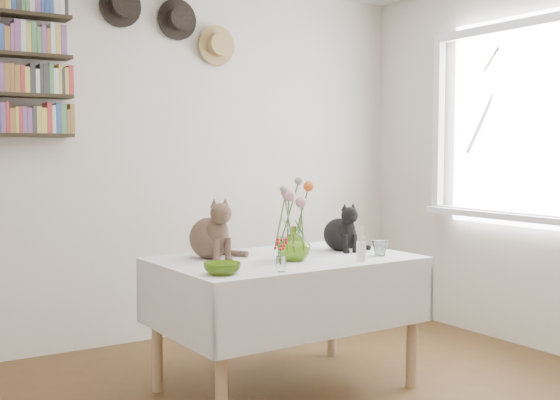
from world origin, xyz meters
TOP-DOWN VIEW (x-y plane):
  - room at (0.00, 0.00)m, footprint 4.08×4.58m
  - window at (1.97, 0.80)m, footprint 0.12×1.52m
  - dining_table at (0.19, 0.90)m, footprint 1.38×0.91m
  - tabby_cat at (-0.17, 1.10)m, footprint 0.24×0.30m
  - black_cat at (0.60, 0.96)m, footprint 0.22×0.26m
  - flower_vase at (0.16, 0.78)m, footprint 0.19×0.19m
  - green_bowl at (-0.35, 0.61)m, footprint 0.23×0.23m
  - drinking_glass at (0.66, 0.67)m, footprint 0.12×0.12m
  - candlestick at (0.46, 0.58)m, footprint 0.05×0.05m
  - berry_jar at (-0.07, 0.53)m, footprint 0.05×0.05m
  - porcelain_figurine at (0.72, 0.90)m, footprint 0.04×0.04m
  - flower_bouquet at (0.16, 0.79)m, footprint 0.17×0.12m
  - wall_hats at (0.12, 2.19)m, footprint 0.98×0.09m

SIDE VIEW (x-z plane):
  - dining_table at x=0.19m, z-range 0.18..0.91m
  - green_bowl at x=-0.35m, z-range 0.73..0.78m
  - porcelain_figurine at x=0.72m, z-range 0.72..0.80m
  - drinking_glass at x=0.66m, z-range 0.73..0.81m
  - candlestick at x=0.46m, z-range 0.70..0.88m
  - berry_jar at x=-0.07m, z-range 0.72..0.91m
  - flower_vase at x=0.16m, z-range 0.73..0.91m
  - black_cat at x=0.60m, z-range 0.73..1.01m
  - tabby_cat at x=-0.17m, z-range 0.73..1.06m
  - flower_bouquet at x=0.16m, z-range 0.87..1.27m
  - room at x=0.00m, z-range -0.04..2.54m
  - window at x=1.97m, z-range 0.74..2.06m
  - wall_hats at x=0.12m, z-range 1.93..2.41m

